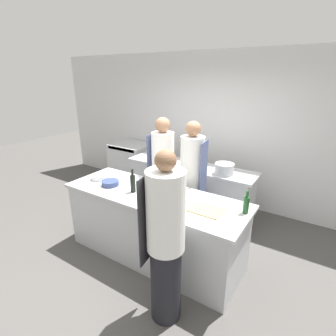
{
  "coord_description": "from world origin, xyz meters",
  "views": [
    {
      "loc": [
        1.82,
        -2.46,
        2.38
      ],
      "look_at": [
        0.0,
        0.35,
        1.18
      ],
      "focal_mm": 28.0,
      "sensor_mm": 36.0,
      "label": 1
    }
  ],
  "objects_px": {
    "chef_at_prep_near": "(165,241)",
    "chef_at_stove": "(192,181)",
    "bottle_olive_oil": "(246,204)",
    "bottle_vinegar": "(175,186)",
    "oven_range": "(133,165)",
    "bowl_prep_small": "(110,183)",
    "stockpot": "(224,169)",
    "bowl_mixing_large": "(178,201)",
    "bowl_ceramic_blue": "(100,177)",
    "bottle_wine": "(133,183)",
    "bowl_wooden_salad": "(159,205)",
    "cup": "(144,184)",
    "chef_at_pass_far": "(163,174)"
  },
  "relations": [
    {
      "from": "chef_at_prep_near",
      "to": "chef_at_stove",
      "type": "xyz_separation_m",
      "value": [
        -0.48,
        1.43,
        0.0
      ]
    },
    {
      "from": "bottle_olive_oil",
      "to": "bottle_vinegar",
      "type": "xyz_separation_m",
      "value": [
        -0.92,
        -0.0,
        0.01
      ]
    },
    {
      "from": "oven_range",
      "to": "bowl_prep_small",
      "type": "xyz_separation_m",
      "value": [
        1.16,
        -1.82,
        0.48
      ]
    },
    {
      "from": "stockpot",
      "to": "bowl_mixing_large",
      "type": "bearing_deg",
      "value": -93.54
    },
    {
      "from": "chef_at_prep_near",
      "to": "bowl_ceramic_blue",
      "type": "xyz_separation_m",
      "value": [
        -1.63,
        0.71,
        0.06
      ]
    },
    {
      "from": "oven_range",
      "to": "bottle_wine",
      "type": "relative_size",
      "value": 3.07
    },
    {
      "from": "bowl_mixing_large",
      "to": "bowl_wooden_salad",
      "type": "xyz_separation_m",
      "value": [
        -0.15,
        -0.18,
        -0.02
      ]
    },
    {
      "from": "bottle_olive_oil",
      "to": "stockpot",
      "type": "xyz_separation_m",
      "value": [
        -0.65,
        1.02,
        -0.02
      ]
    },
    {
      "from": "cup",
      "to": "stockpot",
      "type": "height_order",
      "value": "stockpot"
    },
    {
      "from": "chef_at_pass_far",
      "to": "bowl_wooden_salad",
      "type": "bearing_deg",
      "value": -140.06
    },
    {
      "from": "chef_at_stove",
      "to": "oven_range",
      "type": "bearing_deg",
      "value": -125.72
    },
    {
      "from": "oven_range",
      "to": "chef_at_pass_far",
      "type": "bearing_deg",
      "value": -34.02
    },
    {
      "from": "chef_at_prep_near",
      "to": "chef_at_stove",
      "type": "height_order",
      "value": "chef_at_prep_near"
    },
    {
      "from": "chef_at_prep_near",
      "to": "bottle_vinegar",
      "type": "xyz_separation_m",
      "value": [
        -0.44,
        0.89,
        0.14
      ]
    },
    {
      "from": "stockpot",
      "to": "bowl_wooden_salad",
      "type": "bearing_deg",
      "value": -98.8
    },
    {
      "from": "oven_range",
      "to": "chef_at_pass_far",
      "type": "height_order",
      "value": "chef_at_pass_far"
    },
    {
      "from": "chef_at_prep_near",
      "to": "bowl_ceramic_blue",
      "type": "bearing_deg",
      "value": 58.04
    },
    {
      "from": "bottle_wine",
      "to": "bowl_ceramic_blue",
      "type": "relative_size",
      "value": 1.35
    },
    {
      "from": "chef_at_prep_near",
      "to": "cup",
      "type": "xyz_separation_m",
      "value": [
        -0.9,
        0.83,
        0.07
      ]
    },
    {
      "from": "cup",
      "to": "stockpot",
      "type": "bearing_deg",
      "value": 55.94
    },
    {
      "from": "bottle_olive_oil",
      "to": "bowl_prep_small",
      "type": "height_order",
      "value": "bottle_olive_oil"
    },
    {
      "from": "bottle_wine",
      "to": "bowl_prep_small",
      "type": "xyz_separation_m",
      "value": [
        -0.41,
        -0.0,
        -0.09
      ]
    },
    {
      "from": "bowl_mixing_large",
      "to": "bowl_wooden_salad",
      "type": "height_order",
      "value": "bowl_mixing_large"
    },
    {
      "from": "chef_at_pass_far",
      "to": "bottle_vinegar",
      "type": "height_order",
      "value": "chef_at_pass_far"
    },
    {
      "from": "cup",
      "to": "stockpot",
      "type": "relative_size",
      "value": 0.28
    },
    {
      "from": "chef_at_pass_far",
      "to": "bottle_wine",
      "type": "xyz_separation_m",
      "value": [
        0.08,
        -0.81,
        0.15
      ]
    },
    {
      "from": "bottle_olive_oil",
      "to": "bowl_wooden_salad",
      "type": "relative_size",
      "value": 1.32
    },
    {
      "from": "bowl_mixing_large",
      "to": "bowl_ceramic_blue",
      "type": "height_order",
      "value": "bowl_mixing_large"
    },
    {
      "from": "oven_range",
      "to": "chef_at_prep_near",
      "type": "bearing_deg",
      "value": -44.5
    },
    {
      "from": "oven_range",
      "to": "bowl_mixing_large",
      "type": "relative_size",
      "value": 4.66
    },
    {
      "from": "bowl_wooden_salad",
      "to": "bowl_ceramic_blue",
      "type": "bearing_deg",
      "value": 168.74
    },
    {
      "from": "stockpot",
      "to": "bottle_vinegar",
      "type": "bearing_deg",
      "value": -104.39
    },
    {
      "from": "oven_range",
      "to": "bowl_ceramic_blue",
      "type": "relative_size",
      "value": 4.14
    },
    {
      "from": "bottle_olive_oil",
      "to": "chef_at_stove",
      "type": "bearing_deg",
      "value": 150.6
    },
    {
      "from": "bottle_olive_oil",
      "to": "bottle_wine",
      "type": "distance_m",
      "value": 1.43
    },
    {
      "from": "bowl_mixing_large",
      "to": "oven_range",
      "type": "bearing_deg",
      "value": 141.21
    },
    {
      "from": "bowl_ceramic_blue",
      "to": "bowl_wooden_salad",
      "type": "distance_m",
      "value": 1.25
    },
    {
      "from": "chef_at_pass_far",
      "to": "stockpot",
      "type": "bearing_deg",
      "value": -52.61
    },
    {
      "from": "chef_at_prep_near",
      "to": "bowl_prep_small",
      "type": "xyz_separation_m",
      "value": [
        -1.33,
        0.63,
        0.06
      ]
    },
    {
      "from": "bottle_olive_oil",
      "to": "stockpot",
      "type": "distance_m",
      "value": 1.22
    },
    {
      "from": "bowl_wooden_salad",
      "to": "oven_range",
      "type": "bearing_deg",
      "value": 136.58
    },
    {
      "from": "chef_at_pass_far",
      "to": "bowl_prep_small",
      "type": "height_order",
      "value": "chef_at_pass_far"
    },
    {
      "from": "cup",
      "to": "bowl_ceramic_blue",
      "type": "bearing_deg",
      "value": -170.65
    },
    {
      "from": "chef_at_pass_far",
      "to": "cup",
      "type": "distance_m",
      "value": 0.62
    },
    {
      "from": "bottle_wine",
      "to": "bowl_prep_small",
      "type": "relative_size",
      "value": 1.35
    },
    {
      "from": "bowl_ceramic_blue",
      "to": "bowl_prep_small",
      "type": "bearing_deg",
      "value": -15.62
    },
    {
      "from": "oven_range",
      "to": "chef_at_prep_near",
      "type": "xyz_separation_m",
      "value": [
        2.49,
        -2.45,
        0.42
      ]
    },
    {
      "from": "chef_at_pass_far",
      "to": "bottle_wine",
      "type": "relative_size",
      "value": 5.65
    },
    {
      "from": "bottle_vinegar",
      "to": "bowl_mixing_large",
      "type": "distance_m",
      "value": 0.31
    },
    {
      "from": "bowl_prep_small",
      "to": "bowl_wooden_salad",
      "type": "relative_size",
      "value": 1.17
    }
  ]
}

